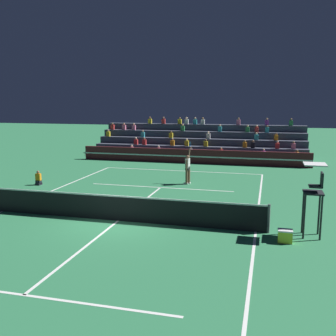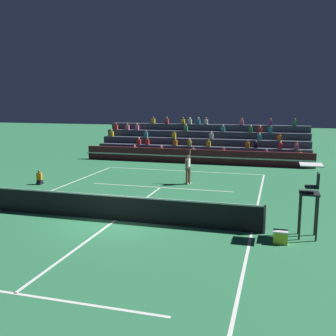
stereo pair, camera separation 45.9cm
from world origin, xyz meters
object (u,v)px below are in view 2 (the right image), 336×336
tennis_player (188,167)px  equipment_cooler (280,237)px  ball_kid_courtside (40,179)px  tennis_ball (161,199)px  umpire_chair (311,191)px

tennis_player → equipment_cooler: tennis_player is taller
ball_kid_courtside → tennis_player: 8.73m
tennis_player → tennis_ball: bearing=-96.8°
ball_kid_courtside → equipment_cooler: bearing=-24.5°
umpire_chair → ball_kid_courtside: umpire_chair is taller
tennis_player → equipment_cooler: (5.23, -8.62, -0.76)m
tennis_ball → ball_kid_courtside: bearing=169.3°
tennis_player → equipment_cooler: size_ratio=4.99×
equipment_cooler → ball_kid_courtside: bearing=155.5°
umpire_chair → ball_kid_courtside: size_ratio=3.16×
ball_kid_courtside → equipment_cooler: 14.92m
tennis_ball → equipment_cooler: equipment_cooler is taller
ball_kid_courtside → tennis_player: (8.35, 2.45, 0.66)m
equipment_cooler → tennis_player: bearing=121.2°
umpire_chair → ball_kid_courtside: 15.55m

